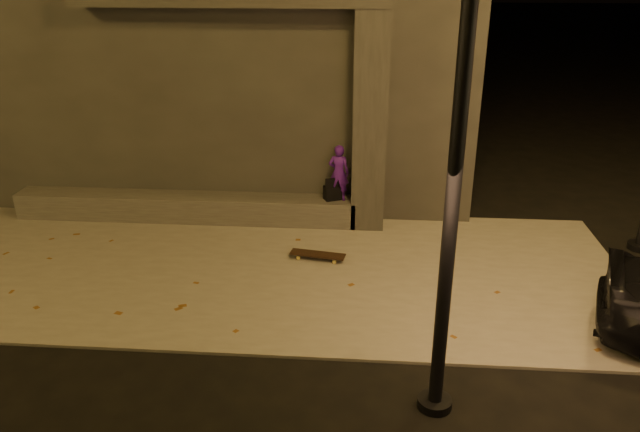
# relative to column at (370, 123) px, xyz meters

# --- Properties ---
(ground) EXTENTS (120.00, 120.00, 0.00)m
(ground) POSITION_rel_column_xyz_m (-1.70, -3.75, -1.84)
(ground) COLOR black
(ground) RESTS_ON ground
(sidewalk) EXTENTS (11.00, 4.40, 0.04)m
(sidewalk) POSITION_rel_column_xyz_m (-1.70, -1.75, -1.82)
(sidewalk) COLOR slate
(sidewalk) RESTS_ON ground
(building) EXTENTS (9.00, 5.10, 5.22)m
(building) POSITION_rel_column_xyz_m (-2.70, 2.74, 0.77)
(building) COLOR #353330
(building) RESTS_ON ground
(ledge) EXTENTS (6.00, 0.55, 0.45)m
(ledge) POSITION_rel_column_xyz_m (-3.20, 0.00, -1.58)
(ledge) COLOR #4A4743
(ledge) RESTS_ON sidewalk
(column) EXTENTS (0.55, 0.55, 3.60)m
(column) POSITION_rel_column_xyz_m (0.00, 0.00, 0.00)
(column) COLOR #353330
(column) RESTS_ON sidewalk
(skateboarder) EXTENTS (0.38, 0.28, 0.97)m
(skateboarder) POSITION_rel_column_xyz_m (-0.50, 0.00, -0.86)
(skateboarder) COLOR #4E179A
(skateboarder) RESTS_ON ledge
(backpack) EXTENTS (0.34, 0.29, 0.41)m
(backpack) POSITION_rel_column_xyz_m (-0.60, 0.00, -1.21)
(backpack) COLOR black
(backpack) RESTS_ON ledge
(skateboard) EXTENTS (0.88, 0.36, 0.09)m
(skateboard) POSITION_rel_column_xyz_m (-0.75, -1.42, -1.72)
(skateboard) COLOR black
(skateboard) RESTS_ON sidewalk
(street_lamp_0) EXTENTS (0.36, 0.36, 6.92)m
(street_lamp_0) POSITION_rel_column_xyz_m (0.75, -4.66, 2.10)
(street_lamp_0) COLOR black
(street_lamp_0) RESTS_ON ground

